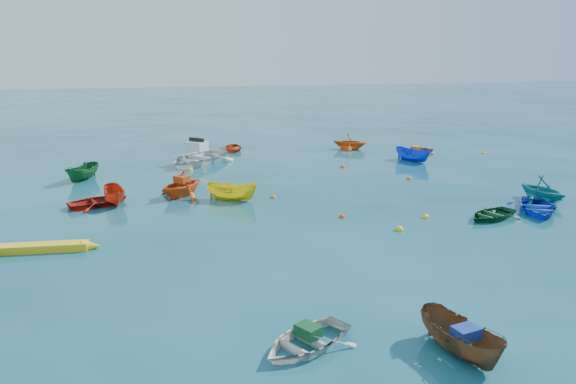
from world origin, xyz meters
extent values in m
plane|color=#0A3C49|center=(0.00, 0.00, 0.00)|extent=(160.00, 160.00, 0.00)
imported|color=beige|center=(-2.27, -9.24, 0.00)|extent=(3.46, 3.25, 0.58)
imported|color=brown|center=(1.60, -10.38, 0.00)|extent=(1.78, 3.03, 1.10)
imported|color=#0F3AC1|center=(11.26, 0.61, 0.00)|extent=(3.51, 4.00, 0.69)
imported|color=#DA4E14|center=(-5.37, 6.71, 0.00)|extent=(3.67, 3.67, 1.47)
imported|color=yellow|center=(-2.83, 5.50, 0.00)|extent=(2.93, 2.10, 1.06)
imported|color=#104826|center=(8.60, 0.14, 0.00)|extent=(3.30, 2.91, 0.57)
imported|color=teal|center=(12.68, 2.30, 0.00)|extent=(2.92, 3.18, 1.41)
imported|color=#B01B0E|center=(-9.45, 5.73, 0.00)|extent=(3.49, 3.05, 0.60)
imported|color=#BB2F11|center=(-8.67, 5.92, 0.00)|extent=(1.51, 2.75, 1.01)
imported|color=#BC3C0F|center=(11.40, 15.02, 0.00)|extent=(3.34, 2.99, 0.57)
imported|color=blue|center=(10.16, 12.83, 0.00)|extent=(2.34, 2.83, 1.05)
imported|color=#C13E10|center=(-1.49, 18.99, 0.00)|extent=(1.90, 2.64, 0.54)
imported|color=#D45E14|center=(7.23, 17.80, 0.00)|extent=(3.17, 3.01, 1.31)
imported|color=#135523|center=(-11.02, 11.35, 0.00)|extent=(2.18, 2.92, 1.07)
imported|color=white|center=(-4.26, 14.74, 0.00)|extent=(5.93, 6.14, 1.64)
cube|color=#124824|center=(-2.18, -9.19, 0.45)|extent=(0.76, 0.80, 0.31)
cube|color=navy|center=(1.64, -10.52, 0.71)|extent=(0.76, 0.65, 0.31)
cube|color=#C53E14|center=(-5.34, 6.74, 0.91)|extent=(0.90, 0.90, 0.35)
cube|color=orange|center=(11.31, 14.97, 0.44)|extent=(0.70, 0.77, 0.30)
sphere|color=yellow|center=(3.80, -0.67, 0.00)|extent=(0.38, 0.38, 0.38)
sphere|color=#CE480B|center=(1.89, 1.56, 0.00)|extent=(0.29, 0.29, 0.29)
sphere|color=orange|center=(-0.70, 5.48, 0.00)|extent=(0.30, 0.30, 0.30)
sphere|color=yellow|center=(5.67, 0.79, 0.00)|extent=(0.34, 0.34, 0.34)
sphere|color=orange|center=(7.86, 7.94, 0.00)|extent=(0.32, 0.32, 0.32)
sphere|color=yellow|center=(-4.77, 12.72, 0.00)|extent=(0.33, 0.33, 0.33)
sphere|color=#D9570B|center=(4.93, 11.86, 0.00)|extent=(0.33, 0.33, 0.33)
sphere|color=yellow|center=(16.25, 14.27, 0.00)|extent=(0.30, 0.30, 0.30)
camera|label=1|loc=(-5.27, -22.31, 7.92)|focal=35.00mm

